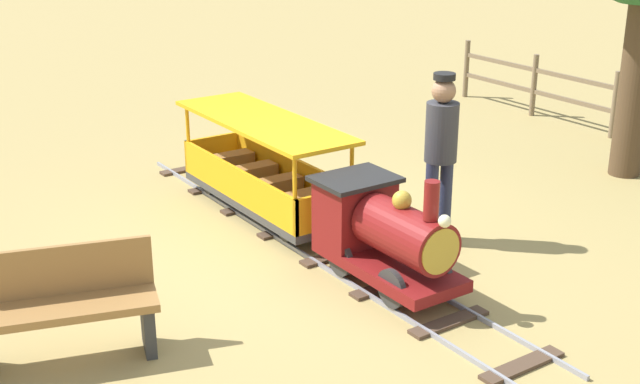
# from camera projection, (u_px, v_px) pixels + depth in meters

# --- Properties ---
(ground_plane) EXTENTS (60.00, 60.00, 0.00)m
(ground_plane) POSITION_uv_depth(u_px,v_px,m) (317.00, 245.00, 7.96)
(ground_plane) COLOR #A38C51
(track) EXTENTS (0.72, 6.05, 0.04)m
(track) POSITION_uv_depth(u_px,v_px,m) (313.00, 242.00, 8.00)
(track) COLOR gray
(track) RESTS_ON ground_plane
(locomotive) EXTENTS (0.68, 1.45, 1.05)m
(locomotive) POSITION_uv_depth(u_px,v_px,m) (382.00, 231.00, 7.03)
(locomotive) COLOR maroon
(locomotive) RESTS_ON ground_plane
(passenger_car) EXTENTS (0.78, 2.35, 0.97)m
(passenger_car) POSITION_uv_depth(u_px,v_px,m) (264.00, 176.00, 8.56)
(passenger_car) COLOR #3F3F3F
(passenger_car) RESTS_ON ground_plane
(conductor_person) EXTENTS (0.30, 0.30, 1.62)m
(conductor_person) POSITION_uv_depth(u_px,v_px,m) (441.00, 145.00, 7.73)
(conductor_person) COLOR #282D47
(conductor_person) RESTS_ON ground_plane
(park_bench) EXTENTS (1.36, 0.76, 0.82)m
(park_bench) POSITION_uv_depth(u_px,v_px,m) (63.00, 306.00, 5.92)
(park_bench) COLOR olive
(park_bench) RESTS_ON ground_plane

